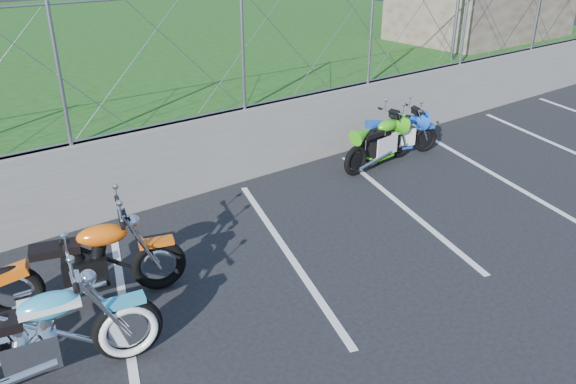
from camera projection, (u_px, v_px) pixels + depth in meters
ground at (333, 282)px, 7.25m from camera, size 90.00×90.00×0.00m
retaining_wall at (197, 157)px, 9.50m from camera, size 30.00×0.22×1.30m
grass_field at (32, 60)px, 16.70m from camera, size 30.00×20.00×1.30m
stone_building at (482, 5)px, 16.07m from camera, size 5.00×3.00×1.80m
chain_link_fence at (189, 59)px, 8.80m from camera, size 28.00×0.03×2.00m
parking_lines at (348, 225)px, 8.63m from camera, size 18.29×4.31×0.01m
cruiser_turquoise at (35, 343)px, 5.41m from camera, size 2.51×0.79×1.26m
naked_orange at (90, 266)px, 6.66m from camera, size 2.28×0.91×1.17m
sportbike_green at (381, 144)px, 10.67m from camera, size 1.95×0.69×1.01m
sportbike_blue at (399, 136)px, 11.17m from camera, size 1.78×0.73×0.95m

